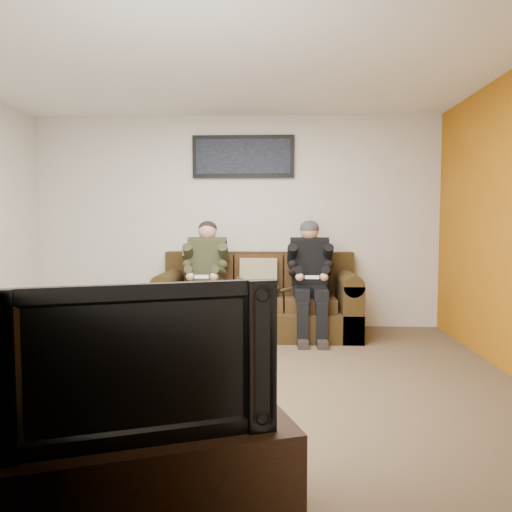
{
  "coord_description": "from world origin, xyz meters",
  "views": [
    {
      "loc": [
        0.51,
        -3.95,
        1.31
      ],
      "look_at": [
        0.29,
        1.2,
        0.95
      ],
      "focal_mm": 35.0,
      "sensor_mm": 36.0,
      "label": 1
    }
  ],
  "objects_px": {
    "framed_poster": "(243,157)",
    "person_right": "(310,272)",
    "tv_stand": "(140,484)",
    "television": "(137,359)",
    "cat": "(258,288)",
    "sofa": "(258,303)",
    "person_left": "(206,271)"
  },
  "relations": [
    {
      "from": "framed_poster",
      "to": "person_right",
      "type": "bearing_deg",
      "value": -36.11
    },
    {
      "from": "tv_stand",
      "to": "television",
      "type": "relative_size",
      "value": 1.19
    },
    {
      "from": "cat",
      "to": "tv_stand",
      "type": "relative_size",
      "value": 0.49
    },
    {
      "from": "tv_stand",
      "to": "framed_poster",
      "type": "bearing_deg",
      "value": 68.04
    },
    {
      "from": "sofa",
      "to": "tv_stand",
      "type": "relative_size",
      "value": 1.7
    },
    {
      "from": "tv_stand",
      "to": "television",
      "type": "bearing_deg",
      "value": 0.0
    },
    {
      "from": "person_right",
      "to": "person_left",
      "type": "bearing_deg",
      "value": -179.98
    },
    {
      "from": "person_left",
      "to": "person_right",
      "type": "height_order",
      "value": "person_right"
    },
    {
      "from": "cat",
      "to": "framed_poster",
      "type": "xyz_separation_m",
      "value": [
        -0.2,
        0.57,
        1.54
      ]
    },
    {
      "from": "person_right",
      "to": "cat",
      "type": "xyz_separation_m",
      "value": [
        -0.59,
        0.0,
        -0.19
      ]
    },
    {
      "from": "sofa",
      "to": "person_right",
      "type": "height_order",
      "value": "person_right"
    },
    {
      "from": "cat",
      "to": "television",
      "type": "bearing_deg",
      "value": -95.62
    },
    {
      "from": "tv_stand",
      "to": "television",
      "type": "height_order",
      "value": "television"
    },
    {
      "from": "cat",
      "to": "tv_stand",
      "type": "xyz_separation_m",
      "value": [
        -0.35,
        -3.59,
        -0.35
      ]
    },
    {
      "from": "sofa",
      "to": "tv_stand",
      "type": "height_order",
      "value": "sofa"
    },
    {
      "from": "person_left",
      "to": "television",
      "type": "bearing_deg",
      "value": -86.26
    },
    {
      "from": "person_left",
      "to": "tv_stand",
      "type": "xyz_separation_m",
      "value": [
        0.23,
        -3.59,
        -0.53
      ]
    },
    {
      "from": "television",
      "to": "person_left",
      "type": "bearing_deg",
      "value": 73.91
    },
    {
      "from": "sofa",
      "to": "cat",
      "type": "relative_size",
      "value": 3.47
    },
    {
      "from": "person_left",
      "to": "cat",
      "type": "relative_size",
      "value": 1.99
    },
    {
      "from": "television",
      "to": "cat",
      "type": "bearing_deg",
      "value": 64.56
    },
    {
      "from": "cat",
      "to": "person_right",
      "type": "bearing_deg",
      "value": -0.42
    },
    {
      "from": "person_right",
      "to": "cat",
      "type": "height_order",
      "value": "person_right"
    },
    {
      "from": "sofa",
      "to": "television",
      "type": "bearing_deg",
      "value": -95.36
    },
    {
      "from": "sofa",
      "to": "cat",
      "type": "bearing_deg",
      "value": -90.36
    },
    {
      "from": "person_left",
      "to": "person_right",
      "type": "relative_size",
      "value": 0.99
    },
    {
      "from": "person_right",
      "to": "cat",
      "type": "distance_m",
      "value": 0.62
    },
    {
      "from": "person_left",
      "to": "sofa",
      "type": "bearing_deg",
      "value": 18.02
    },
    {
      "from": "sofa",
      "to": "person_left",
      "type": "relative_size",
      "value": 1.74
    },
    {
      "from": "person_left",
      "to": "tv_stand",
      "type": "relative_size",
      "value": 0.98
    },
    {
      "from": "tv_stand",
      "to": "person_right",
      "type": "bearing_deg",
      "value": 55.44
    },
    {
      "from": "cat",
      "to": "tv_stand",
      "type": "height_order",
      "value": "cat"
    }
  ]
}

